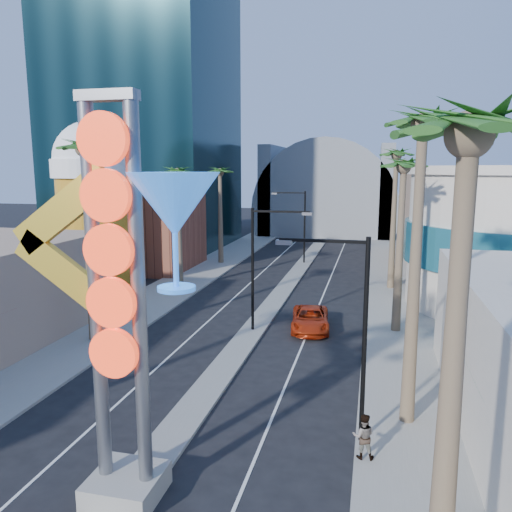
{
  "coord_description": "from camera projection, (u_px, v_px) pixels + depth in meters",
  "views": [
    {
      "loc": [
        7.35,
        -10.06,
        10.39
      ],
      "look_at": [
        0.44,
        19.08,
        5.14
      ],
      "focal_mm": 35.0,
      "sensor_mm": 36.0,
      "label": 1
    }
  ],
  "objects": [
    {
      "name": "sidewalk_west",
      "position": [
        195.0,
        276.0,
        48.8
      ],
      "size": [
        5.0,
        100.0,
        0.15
      ],
      "primitive_type": "cube",
      "color": "gray",
      "rests_on": "ground"
    },
    {
      "name": "sidewalk_east",
      "position": [
        396.0,
        286.0,
        44.48
      ],
      "size": [
        5.0,
        100.0,
        0.15
      ],
      "primitive_type": "cube",
      "color": "gray",
      "rests_on": "ground"
    },
    {
      "name": "median",
      "position": [
        296.0,
        274.0,
        49.51
      ],
      "size": [
        1.6,
        84.0,
        0.15
      ],
      "primitive_type": "cube",
      "color": "gray",
      "rests_on": "ground"
    },
    {
      "name": "hotel_tower",
      "position": [
        145.0,
        53.0,
        63.63
      ],
      "size": [
        20.0,
        20.0,
        50.0
      ],
      "primitive_type": "cube",
      "color": "black",
      "rests_on": "ground"
    },
    {
      "name": "brick_filler_west",
      "position": [
        146.0,
        230.0,
        52.47
      ],
      "size": [
        10.0,
        10.0,
        8.0
      ],
      "primitive_type": "cube",
      "color": "brown",
      "rests_on": "ground"
    },
    {
      "name": "filler_east",
      "position": [
        455.0,
        219.0,
        54.61
      ],
      "size": [
        10.0,
        20.0,
        10.0
      ],
      "primitive_type": "cube",
      "color": "tan",
      "rests_on": "ground"
    },
    {
      "name": "beer_mug",
      "position": [
        94.0,
        198.0,
        44.37
      ],
      "size": [
        7.0,
        7.0,
        14.5
      ],
      "color": "#B87418",
      "rests_on": "ground"
    },
    {
      "name": "canopy",
      "position": [
        328.0,
        206.0,
        81.37
      ],
      "size": [
        22.0,
        16.0,
        22.0
      ],
      "color": "slate",
      "rests_on": "ground"
    },
    {
      "name": "neon_sign",
      "position": [
        141.0,
        276.0,
        14.5
      ],
      "size": [
        6.53,
        2.6,
        12.55
      ],
      "color": "gray",
      "rests_on": "ground"
    },
    {
      "name": "streetlight_0",
      "position": [
        261.0,
        258.0,
        31.31
      ],
      "size": [
        3.79,
        0.25,
        8.0
      ],
      "color": "black",
      "rests_on": "ground"
    },
    {
      "name": "streetlight_1",
      "position": [
        300.0,
        220.0,
        54.56
      ],
      "size": [
        3.79,
        0.25,
        8.0
      ],
      "color": "black",
      "rests_on": "ground"
    },
    {
      "name": "streetlight_2",
      "position": [
        352.0,
        321.0,
        18.41
      ],
      "size": [
        3.45,
        0.25,
        8.0
      ],
      "color": "black",
      "rests_on": "ground"
    },
    {
      "name": "palm_1",
      "position": [
        84.0,
        161.0,
        28.62
      ],
      "size": [
        2.4,
        2.4,
        12.7
      ],
      "color": "brown",
      "rests_on": "ground"
    },
    {
      "name": "palm_2",
      "position": [
        178.0,
        180.0,
        42.27
      ],
      "size": [
        2.4,
        2.4,
        11.2
      ],
      "color": "brown",
      "rests_on": "ground"
    },
    {
      "name": "palm_3",
      "position": [
        220.0,
        177.0,
        53.77
      ],
      "size": [
        2.4,
        2.4,
        11.2
      ],
      "color": "brown",
      "rests_on": "ground"
    },
    {
      "name": "palm_4",
      "position": [
        467.0,
        169.0,
        9.27
      ],
      "size": [
        2.4,
        2.4,
        12.2
      ],
      "color": "brown",
      "rests_on": "ground"
    },
    {
      "name": "palm_5",
      "position": [
        422.0,
        145.0,
        18.7
      ],
      "size": [
        2.4,
        2.4,
        13.2
      ],
      "color": "brown",
      "rests_on": "ground"
    },
    {
      "name": "palm_6",
      "position": [
        403.0,
        176.0,
        30.43
      ],
      "size": [
        2.4,
        2.4,
        11.7
      ],
      "color": "brown",
      "rests_on": "ground"
    },
    {
      "name": "palm_7",
      "position": [
        396.0,
        163.0,
        41.78
      ],
      "size": [
        2.4,
        2.4,
        12.7
      ],
      "color": "brown",
      "rests_on": "ground"
    },
    {
      "name": "red_pickup",
      "position": [
        310.0,
        319.0,
        32.56
      ],
      "size": [
        2.96,
        5.38,
        1.43
      ],
      "primitive_type": "imported",
      "rotation": [
        0.0,
        0.0,
        0.12
      ],
      "color": "#B62D0E",
      "rests_on": "ground"
    },
    {
      "name": "pedestrian_a",
      "position": [
        481.0,
        431.0,
        17.98
      ],
      "size": [
        0.76,
        0.59,
        1.84
      ],
      "primitive_type": "imported",
      "rotation": [
        0.0,
        0.0,
        3.38
      ],
      "color": "gray",
      "rests_on": "sidewalk_east"
    },
    {
      "name": "pedestrian_b",
      "position": [
        363.0,
        436.0,
        17.79
      ],
      "size": [
        0.85,
        0.69,
        1.66
      ],
      "primitive_type": "imported",
      "rotation": [
        0.0,
        0.0,
        3.22
      ],
      "color": "gray",
      "rests_on": "sidewalk_east"
    }
  ]
}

